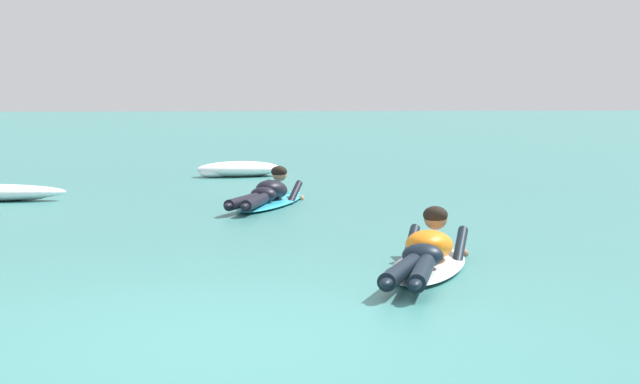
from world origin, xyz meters
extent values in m
plane|color=#387A75|center=(0.00, 10.00, 0.00)|extent=(120.00, 120.00, 0.00)
ellipsoid|color=silver|center=(1.70, 2.22, 0.04)|extent=(1.21, 2.09, 0.07)
ellipsoid|color=silver|center=(2.02, 3.12, 0.05)|extent=(0.26, 0.26, 0.06)
ellipsoid|color=orange|center=(1.72, 2.27, 0.20)|extent=(0.60, 0.78, 0.35)
ellipsoid|color=black|center=(1.59, 1.89, 0.17)|extent=(0.41, 0.38, 0.20)
cylinder|color=black|center=(1.31, 1.33, 0.14)|extent=(0.49, 0.92, 0.14)
ellipsoid|color=black|center=(1.14, 0.90, 0.14)|extent=(0.17, 0.24, 0.08)
cylinder|color=black|center=(1.46, 1.28, 0.14)|extent=(0.39, 0.94, 0.14)
ellipsoid|color=black|center=(1.33, 0.83, 0.14)|extent=(0.17, 0.24, 0.08)
cylinder|color=black|center=(1.64, 2.70, 0.12)|extent=(0.28, 0.60, 0.35)
sphere|color=#8C6647|center=(1.76, 3.07, 0.02)|extent=(0.09, 0.09, 0.09)
cylinder|color=black|center=(2.05, 2.53, 0.12)|extent=(0.28, 0.60, 0.35)
sphere|color=#8C6647|center=(2.17, 2.89, 0.02)|extent=(0.09, 0.09, 0.09)
sphere|color=#8C6647|center=(1.85, 2.65, 0.38)|extent=(0.21, 0.21, 0.21)
ellipsoid|color=black|center=(1.85, 2.63, 0.41)|extent=(0.27, 0.26, 0.16)
ellipsoid|color=#2DB2D1|center=(0.61, 7.30, 0.04)|extent=(1.30, 2.41, 0.07)
ellipsoid|color=#2DB2D1|center=(0.98, 8.36, 0.05)|extent=(0.25, 0.25, 0.06)
ellipsoid|color=black|center=(0.62, 7.34, 0.20)|extent=(0.59, 0.73, 0.34)
ellipsoid|color=black|center=(0.50, 6.99, 0.17)|extent=(0.41, 0.38, 0.20)
cylinder|color=black|center=(0.22, 6.44, 0.14)|extent=(0.48, 0.90, 0.14)
ellipsoid|color=black|center=(0.05, 6.02, 0.14)|extent=(0.17, 0.24, 0.08)
cylinder|color=black|center=(0.38, 6.39, 0.14)|extent=(0.38, 0.92, 0.14)
ellipsoid|color=black|center=(0.25, 5.95, 0.14)|extent=(0.17, 0.24, 0.08)
cylinder|color=black|center=(0.53, 7.75, 0.12)|extent=(0.27, 0.56, 0.33)
sphere|color=tan|center=(0.66, 8.10, 0.02)|extent=(0.09, 0.09, 0.09)
cylinder|color=black|center=(0.94, 7.58, 0.12)|extent=(0.27, 0.56, 0.33)
sphere|color=tan|center=(1.06, 7.91, 0.02)|extent=(0.09, 0.09, 0.09)
sphere|color=tan|center=(0.75, 7.70, 0.38)|extent=(0.21, 0.21, 0.21)
ellipsoid|color=black|center=(0.74, 7.68, 0.41)|extent=(0.27, 0.26, 0.16)
ellipsoid|color=white|center=(0.27, 11.91, 0.13)|extent=(1.58, 0.91, 0.27)
ellipsoid|color=white|center=(0.62, 12.08, 0.09)|extent=(0.62, 0.52, 0.19)
ellipsoid|color=white|center=(-0.16, 11.77, 0.07)|extent=(0.62, 0.52, 0.15)
ellipsoid|color=white|center=(-2.88, 8.20, 0.09)|extent=(1.06, 0.49, 0.17)
camera|label=1|loc=(-0.03, -6.34, 1.51)|focal=58.35mm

